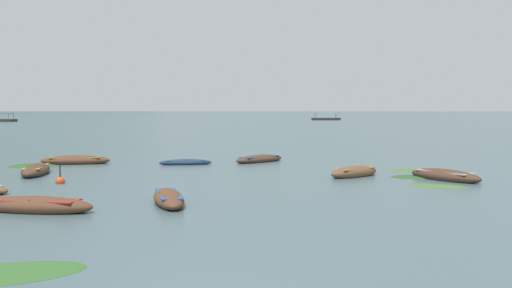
# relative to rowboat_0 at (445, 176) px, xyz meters

# --- Properties ---
(ground_plane) EXTENTS (6000.00, 6000.00, 0.00)m
(ground_plane) POSITION_rel_rowboat_0_xyz_m (-11.27, 1481.84, -0.21)
(ground_plane) COLOR #476066
(mountain_2) EXTENTS (987.96, 987.96, 274.91)m
(mountain_2) POSITION_rel_rowboat_0_xyz_m (152.39, 1698.30, 137.24)
(mountain_2) COLOR slate
(mountain_2) RESTS_ON ground
(rowboat_0) EXTENTS (3.13, 4.28, 0.68)m
(rowboat_0) POSITION_rel_rowboat_0_xyz_m (0.00, 0.00, 0.00)
(rowboat_0) COLOR #4C3323
(rowboat_0) RESTS_ON ground
(rowboat_2) EXTENTS (3.42, 3.03, 0.70)m
(rowboat_2) POSITION_rel_rowboat_0_xyz_m (-4.15, 1.78, 0.01)
(rowboat_2) COLOR brown
(rowboat_2) RESTS_ON ground
(rowboat_3) EXTENTS (3.91, 3.65, 0.61)m
(rowboat_3) POSITION_rel_rowboat_0_xyz_m (-8.51, 10.42, -0.02)
(rowboat_3) COLOR #4C3323
(rowboat_3) RESTS_ON ground
(rowboat_4) EXTENTS (1.80, 4.14, 0.60)m
(rowboat_4) POSITION_rel_rowboat_0_xyz_m (-13.10, -6.37, -0.02)
(rowboat_4) COLOR brown
(rowboat_4) RESTS_ON ground
(rowboat_5) EXTENTS (1.75, 4.68, 0.70)m
(rowboat_5) POSITION_rel_rowboat_0_xyz_m (-21.09, 3.88, 0.01)
(rowboat_5) COLOR #4C3323
(rowboat_5) RESTS_ON ground
(rowboat_6) EXTENTS (4.44, 1.76, 0.69)m
(rowboat_6) POSITION_rel_rowboat_0_xyz_m (-20.44, 9.87, 0.00)
(rowboat_6) COLOR brown
(rowboat_6) RESTS_ON ground
(rowboat_7) EXTENTS (3.41, 1.22, 0.44)m
(rowboat_7) POSITION_rel_rowboat_0_xyz_m (-13.33, 8.87, -0.07)
(rowboat_7) COLOR navy
(rowboat_7) RESTS_ON ground
(rowboat_8) EXTENTS (4.35, 2.23, 0.66)m
(rowboat_8) POSITION_rel_rowboat_0_xyz_m (-17.51, -7.80, -0.00)
(rowboat_8) COLOR brown
(rowboat_8) RESTS_ON ground
(ferry_0) EXTENTS (9.19, 3.42, 2.54)m
(ferry_0) POSITION_rel_rowboat_0_xyz_m (23.90, 159.48, 0.24)
(ferry_0) COLOR #2D2826
(ferry_0) RESTS_ON ground
(ferry_1) EXTENTS (8.66, 5.10, 2.54)m
(ferry_1) POSITION_rel_rowboat_0_xyz_m (-72.94, 141.32, 0.24)
(ferry_1) COLOR #2D2826
(ferry_1) RESTS_ON ground
(mooring_buoy) EXTENTS (0.45, 0.45, 1.04)m
(mooring_buoy) POSITION_rel_rowboat_0_xyz_m (-18.74, -0.11, -0.11)
(mooring_buoy) COLOR #DB4C1E
(mooring_buoy) RESTS_ON ground
(weed_patch_0) EXTENTS (2.97, 2.27, 0.14)m
(weed_patch_0) POSITION_rel_rowboat_0_xyz_m (-1.33, -2.35, -0.21)
(weed_patch_0) COLOR #477033
(weed_patch_0) RESTS_ON ground
(weed_patch_1) EXTENTS (2.89, 3.70, 0.14)m
(weed_patch_1) POSITION_rel_rowboat_0_xyz_m (-22.83, 8.80, -0.21)
(weed_patch_1) COLOR #2D5628
(weed_patch_1) RESTS_ON ground
(weed_patch_2) EXTENTS (2.71, 1.76, 0.14)m
(weed_patch_2) POSITION_rel_rowboat_0_xyz_m (-0.14, 4.46, -0.21)
(weed_patch_2) COLOR #477033
(weed_patch_2) RESTS_ON ground
(weed_patch_3) EXTENTS (2.37, 1.95, 0.14)m
(weed_patch_3) POSITION_rel_rowboat_0_xyz_m (-1.19, 1.23, -0.21)
(weed_patch_3) COLOR #2D5628
(weed_patch_3) RESTS_ON ground
(weed_patch_4) EXTENTS (3.83, 2.83, 0.14)m
(weed_patch_4) POSITION_rel_rowboat_0_xyz_m (-15.82, -15.52, -0.21)
(weed_patch_4) COLOR #38662D
(weed_patch_4) RESTS_ON ground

